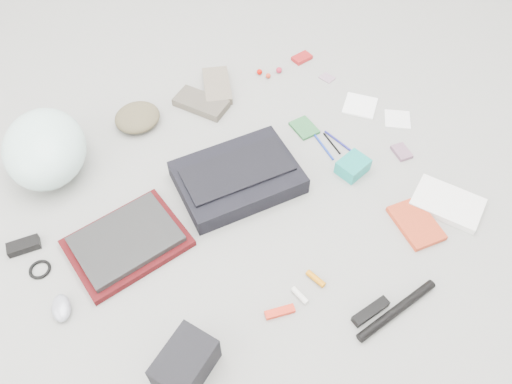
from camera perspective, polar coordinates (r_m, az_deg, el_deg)
ground_plane at (r=1.81m, az=0.00°, el=-0.97°), size 4.00×4.00×0.00m
messenger_bag at (r=1.83m, az=-2.10°, el=1.69°), size 0.47×0.37×0.07m
bag_flap at (r=1.80m, az=-2.14°, el=2.52°), size 0.41×0.23×0.01m
laptop_sleeve at (r=1.74m, az=-14.49°, el=-5.68°), size 0.38×0.29×0.03m
laptop at (r=1.72m, az=-14.65°, el=-5.26°), size 0.34×0.25×0.02m
bike_helmet at (r=1.98m, az=-22.99°, el=4.61°), size 0.39×0.44×0.22m
beanie at (r=2.10m, az=-13.41°, el=8.31°), size 0.22×0.21×0.07m
mitten_left at (r=2.14m, az=-6.29°, el=10.06°), size 0.20×0.25×0.03m
mitten_right at (r=2.22m, az=-4.47°, el=11.99°), size 0.20×0.25×0.03m
power_brick at (r=1.85m, az=-25.02°, el=-5.60°), size 0.11×0.07×0.03m
cable_coil at (r=1.79m, az=-23.47°, el=-8.12°), size 0.08×0.08×0.01m
mouse at (r=1.68m, az=-21.37°, el=-12.23°), size 0.08×0.11×0.04m
camera_bag at (r=1.48m, az=-8.08°, el=-18.84°), size 0.21×0.18×0.11m
multitool at (r=1.58m, az=2.74°, el=-13.52°), size 0.10×0.05×0.01m
toiletry_tube_white at (r=1.61m, az=5.03°, el=-11.68°), size 0.02×0.07×0.02m
toiletry_tube_orange at (r=1.64m, az=6.84°, el=-9.80°), size 0.03×0.07×0.02m
u_lock at (r=1.61m, az=12.96°, el=-13.15°), size 0.13×0.03×0.03m
bike_pump at (r=1.63m, az=15.80°, el=-12.86°), size 0.31×0.03×0.03m
book_red at (r=1.82m, az=17.82°, el=-3.42°), size 0.16×0.21×0.02m
book_white at (r=1.91m, az=21.04°, el=-1.20°), size 0.24×0.28×0.02m
notepad at (r=2.05m, az=5.53°, el=7.31°), size 0.09×0.11×0.01m
pen_blue at (r=1.99m, az=7.68°, el=5.22°), size 0.03×0.16×0.01m
pen_black at (r=2.01m, az=8.66°, el=5.51°), size 0.03×0.12×0.01m
pen_navy at (r=2.01m, az=9.51°, el=5.66°), size 0.03×0.16×0.01m
accordion_wallet at (r=1.91m, az=11.01°, el=2.91°), size 0.12×0.10×0.06m
card_deck at (r=2.03m, az=16.30°, el=4.42°), size 0.07×0.09×0.01m
napkin_top at (r=2.18m, az=11.80°, el=9.64°), size 0.18×0.18×0.01m
napkin_bottom at (r=2.16m, az=15.86°, el=8.00°), size 0.14×0.14×0.01m
lollipop_a at (r=2.29m, az=0.40°, el=13.56°), size 0.03×0.03×0.03m
lollipop_b at (r=2.27m, az=1.41°, el=13.14°), size 0.03×0.03×0.02m
lollipop_c at (r=2.30m, az=2.65°, el=13.75°), size 0.03×0.03×0.03m
altoids_tin at (r=2.39m, az=5.26°, el=15.02°), size 0.09×0.06×0.02m
stamp_sheet at (r=2.30m, az=8.13°, el=12.80°), size 0.06×0.07×0.00m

